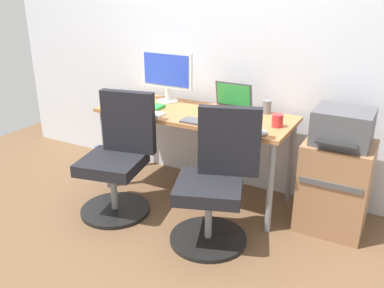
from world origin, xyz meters
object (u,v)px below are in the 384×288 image
side_cabinet (335,186)px  open_laptop (230,105)px  printer (343,127)px  water_bottle_on_floor (99,163)px  office_chair_right (216,184)px  desktop_monitor (167,73)px  coffee_mug (277,121)px  office_chair_left (118,160)px

side_cabinet → open_laptop: open_laptop is taller
open_laptop → side_cabinet: bearing=-6.8°
open_laptop → printer: bearing=-6.8°
printer → water_bottle_on_floor: printer is taller
office_chair_right → desktop_monitor: size_ratio=1.96×
printer → water_bottle_on_floor: 2.13m
office_chair_right → side_cabinet: size_ratio=1.42×
water_bottle_on_floor → coffee_mug: 1.71m
office_chair_left → office_chair_right: 0.83m
office_chair_left → side_cabinet: 1.61m
desktop_monitor → office_chair_left: bearing=-93.5°
open_laptop → coffee_mug: 0.47m
office_chair_right → coffee_mug: (0.25, 0.48, 0.35)m
printer → office_chair_right: bearing=-142.0°
office_chair_left → office_chair_right: same height
office_chair_right → coffee_mug: 0.65m
printer → desktop_monitor: bearing=175.0°
office_chair_left → side_cabinet: office_chair_left is taller
desktop_monitor → coffee_mug: 1.07m
office_chair_left → desktop_monitor: desktop_monitor is taller
printer → open_laptop: size_ratio=1.29×
printer → desktop_monitor: size_ratio=0.83×
office_chair_left → printer: (1.52, 0.54, 0.36)m
side_cabinet → office_chair_right: bearing=-142.0°
water_bottle_on_floor → desktop_monitor: desktop_monitor is taller
water_bottle_on_floor → open_laptop: bearing=14.2°
water_bottle_on_floor → side_cabinet: bearing=5.2°
office_chair_left → side_cabinet: size_ratio=1.42×
office_chair_right → water_bottle_on_floor: 1.41m
water_bottle_on_floor → open_laptop: (1.15, 0.29, 0.64)m
office_chair_right → open_laptop: size_ratio=3.03×
office_chair_left → open_laptop: size_ratio=3.03×
office_chair_left → printer: 1.65m
office_chair_left → coffee_mug: size_ratio=10.22×
printer → desktop_monitor: desktop_monitor is taller
printer → water_bottle_on_floor: size_ratio=1.29×
office_chair_right → open_laptop: 0.76m
side_cabinet → desktop_monitor: (-1.48, 0.13, 0.65)m
office_chair_right → water_bottle_on_floor: bearing=165.2°
office_chair_left → open_laptop: 0.97m
printer → water_bottle_on_floor: (-2.03, -0.18, -0.64)m
office_chair_right → printer: (0.69, 0.54, 0.36)m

